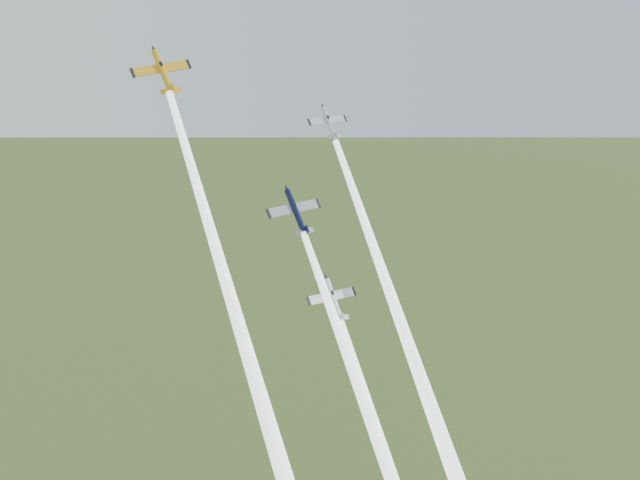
{
  "coord_description": "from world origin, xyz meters",
  "views": [
    {
      "loc": [
        -65.25,
        -91.17,
        118.92
      ],
      "look_at": [
        0.0,
        -6.0,
        92.0
      ],
      "focal_mm": 45.0,
      "sensor_mm": 36.0,
      "label": 1
    }
  ],
  "objects_px": {
    "plane_navy": "(296,212)",
    "plane_silver_low": "(334,299)",
    "plane_yellow": "(163,71)",
    "plane_silver_right": "(329,122)"
  },
  "relations": [
    {
      "from": "plane_navy",
      "to": "plane_silver_low",
      "type": "relative_size",
      "value": 1.09
    },
    {
      "from": "plane_yellow",
      "to": "plane_silver_low",
      "type": "xyz_separation_m",
      "value": [
        17.68,
        -14.0,
        -31.36
      ]
    },
    {
      "from": "plane_yellow",
      "to": "plane_navy",
      "type": "xyz_separation_m",
      "value": [
        15.22,
        -8.54,
        -19.37
      ]
    },
    {
      "from": "plane_yellow",
      "to": "plane_silver_right",
      "type": "relative_size",
      "value": 1.23
    },
    {
      "from": "plane_yellow",
      "to": "plane_silver_right",
      "type": "distance_m",
      "value": 27.39
    },
    {
      "from": "plane_silver_right",
      "to": "plane_silver_low",
      "type": "relative_size",
      "value": 0.85
    },
    {
      "from": "plane_silver_low",
      "to": "plane_navy",
      "type": "bearing_deg",
      "value": 119.67
    },
    {
      "from": "plane_navy",
      "to": "plane_silver_right",
      "type": "relative_size",
      "value": 1.29
    },
    {
      "from": "plane_silver_low",
      "to": "plane_yellow",
      "type": "bearing_deg",
      "value": 147.05
    },
    {
      "from": "plane_yellow",
      "to": "plane_navy",
      "type": "bearing_deg",
      "value": -24.29
    }
  ]
}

